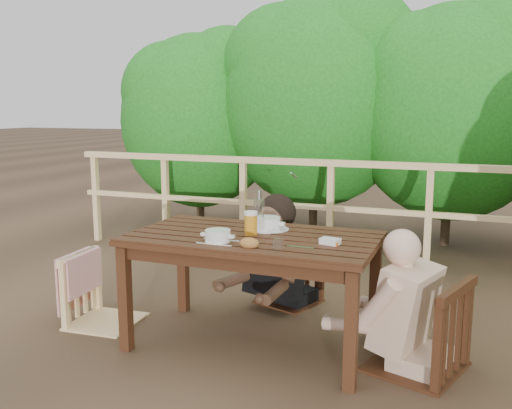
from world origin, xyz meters
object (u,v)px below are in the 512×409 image
(soup_far, at_px, (268,224))
(bread_roll, at_px, (249,243))
(tumbler, at_px, (278,245))
(soup_near, at_px, (218,237))
(bottle, at_px, (259,212))
(chair_left, at_px, (103,259))
(chair_far, at_px, (289,250))
(beer_glass, at_px, (251,224))
(butter_tub, at_px, (330,242))
(woman, at_px, (291,219))
(table, at_px, (253,291))
(chair_right, at_px, (419,283))
(diner_right, at_px, (426,258))

(soup_far, bearing_deg, bread_roll, -82.32)
(tumbler, bearing_deg, soup_near, 174.35)
(soup_near, xyz_separation_m, bottle, (0.13, 0.33, 0.10))
(chair_left, relative_size, chair_far, 1.09)
(beer_glass, bearing_deg, butter_tub, -6.21)
(tumbler, bearing_deg, woman, 104.33)
(soup_far, bearing_deg, chair_left, -167.96)
(chair_left, distance_m, soup_far, 1.18)
(bottle, xyz_separation_m, butter_tub, (0.50, -0.15, -0.12))
(chair_far, bearing_deg, table, -69.56)
(chair_right, distance_m, soup_far, 1.02)
(beer_glass, bearing_deg, chair_right, 1.85)
(woman, bearing_deg, table, 110.39)
(table, height_order, soup_far, soup_far)
(chair_far, distance_m, chair_right, 1.30)
(woman, height_order, soup_far, woman)
(diner_right, distance_m, soup_near, 1.19)
(diner_right, bearing_deg, woman, 70.29)
(woman, height_order, beer_glass, woman)
(table, xyz_separation_m, chair_right, (1.00, 0.03, 0.16))
(tumbler, bearing_deg, bread_roll, -177.98)
(soup_near, relative_size, butter_tub, 2.28)
(soup_far, height_order, butter_tub, soup_far)
(chair_right, relative_size, woman, 0.78)
(bread_roll, bearing_deg, chair_right, 18.97)
(bread_roll, height_order, bottle, bottle)
(table, bearing_deg, woman, 91.90)
(bottle, bearing_deg, butter_tub, -17.06)
(chair_left, xyz_separation_m, tumbler, (1.35, -0.23, 0.28))
(diner_right, bearing_deg, chair_right, 107.88)
(chair_left, distance_m, chair_far, 1.38)
(chair_far, bearing_deg, tumbler, -56.93)
(woman, height_order, diner_right, diner_right)
(bread_roll, distance_m, bottle, 0.40)
(chair_left, height_order, beer_glass, chair_left)
(chair_right, xyz_separation_m, butter_tub, (-0.50, -0.09, 0.21))
(table, height_order, bottle, bottle)
(butter_tub, bearing_deg, chair_left, -168.61)
(chair_far, relative_size, woman, 0.64)
(table, height_order, chair_right, chair_right)
(soup_far, xyz_separation_m, bottle, (-0.02, -0.10, 0.09))
(soup_far, distance_m, butter_tub, 0.54)
(chair_left, bearing_deg, table, -91.77)
(tumbler, distance_m, butter_tub, 0.33)
(bread_roll, xyz_separation_m, tumbler, (0.17, 0.01, 0.00))
(soup_far, distance_m, tumbler, 0.53)
(soup_far, relative_size, butter_tub, 2.49)
(chair_left, bearing_deg, chair_right, -92.00)
(soup_near, relative_size, bottle, 0.91)
(bottle, bearing_deg, table, -92.09)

